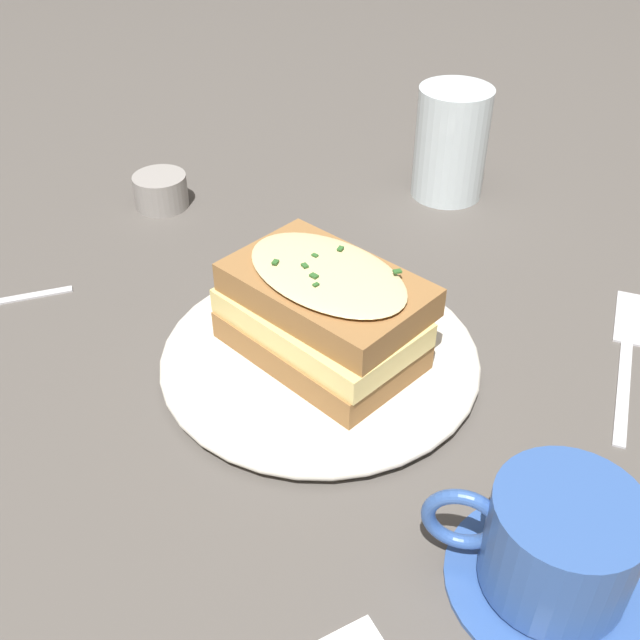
# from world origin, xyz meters

# --- Properties ---
(ground_plane) EXTENTS (2.40, 2.40, 0.00)m
(ground_plane) POSITION_xyz_m (0.00, 0.00, 0.00)
(ground_plane) COLOR #514C47
(dinner_plate) EXTENTS (0.25, 0.25, 0.01)m
(dinner_plate) POSITION_xyz_m (-0.01, 0.00, 0.01)
(dinner_plate) COLOR silver
(dinner_plate) RESTS_ON ground_plane
(sandwich) EXTENTS (0.10, 0.16, 0.08)m
(sandwich) POSITION_xyz_m (-0.01, 0.00, 0.05)
(sandwich) COLOR olive
(sandwich) RESTS_ON dinner_plate
(teacup_with_saucer) EXTENTS (0.12, 0.13, 0.07)m
(teacup_with_saucer) POSITION_xyz_m (-0.06, -0.23, 0.03)
(teacup_with_saucer) COLOR #33569E
(teacup_with_saucer) RESTS_ON ground_plane
(water_glass) EXTENTS (0.08, 0.08, 0.12)m
(water_glass) POSITION_xyz_m (0.30, 0.09, 0.06)
(water_glass) COLOR silver
(water_glass) RESTS_ON ground_plane
(fork) EXTENTS (0.19, 0.08, 0.00)m
(fork) POSITION_xyz_m (0.18, -0.17, 0.00)
(fork) COLOR silver
(fork) RESTS_ON ground_plane
(condiment_pot) EXTENTS (0.06, 0.06, 0.03)m
(condiment_pot) POSITION_xyz_m (0.08, 0.30, 0.02)
(condiment_pot) COLOR gray
(condiment_pot) RESTS_ON ground_plane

